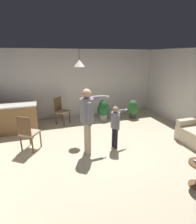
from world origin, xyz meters
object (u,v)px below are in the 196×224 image
object	(u,v)px
dining_chair_by_counter	(28,132)
potted_plant_corner	(133,108)
dining_chair_near_wall	(61,109)
person_child	(116,123)
potted_plant_by_wall	(103,109)
kitchen_counter	(18,118)
person_adult	(88,115)

from	to	relation	value
dining_chair_by_counter	potted_plant_corner	xyz separation A→B (m)	(3.93, 1.38, -0.14)
dining_chair_by_counter	dining_chair_near_wall	world-z (taller)	same
person_child	potted_plant_by_wall	xyz separation A→B (m)	(0.46, 2.19, -0.31)
potted_plant_by_wall	dining_chair_by_counter	bearing A→B (deg)	-149.84
kitchen_counter	dining_chair_by_counter	size ratio (longest dim) A/B	1.26
kitchen_counter	potted_plant_by_wall	distance (m)	3.10
potted_plant_by_wall	kitchen_counter	bearing A→B (deg)	-176.69
dining_chair_near_wall	potted_plant_by_wall	size ratio (longest dim) A/B	1.27
kitchen_counter	dining_chair_near_wall	distance (m)	1.48
kitchen_counter	person_child	xyz separation A→B (m)	(2.64, -2.01, 0.27)
person_adult	dining_chair_by_counter	distance (m)	1.69
dining_chair_near_wall	dining_chair_by_counter	bearing A→B (deg)	12.39
person_adult	dining_chair_near_wall	bearing A→B (deg)	-172.79
person_child	potted_plant_corner	world-z (taller)	person_child
person_adult	potted_plant_corner	world-z (taller)	person_adult
kitchen_counter	person_adult	distance (m)	2.81
kitchen_counter	dining_chair_near_wall	bearing A→B (deg)	12.02
person_child	dining_chair_near_wall	distance (m)	2.61
person_adult	dining_chair_near_wall	size ratio (longest dim) A/B	1.72
kitchen_counter	person_adult	world-z (taller)	person_adult
dining_chair_by_counter	potted_plant_by_wall	size ratio (longest dim) A/B	1.27
person_child	dining_chair_near_wall	world-z (taller)	person_child
dining_chair_near_wall	potted_plant_by_wall	world-z (taller)	dining_chair_near_wall
person_adult	dining_chair_by_counter	size ratio (longest dim) A/B	1.72
person_child	potted_plant_corner	bearing A→B (deg)	128.52
kitchen_counter	potted_plant_by_wall	xyz separation A→B (m)	(3.09, 0.18, -0.04)
person_child	potted_plant_by_wall	world-z (taller)	person_child
potted_plant_by_wall	person_adult	bearing A→B (deg)	-119.25
person_adult	potted_plant_by_wall	size ratio (longest dim) A/B	2.18
dining_chair_near_wall	person_child	bearing A→B (deg)	71.64
potted_plant_corner	dining_chair_by_counter	bearing A→B (deg)	-160.66
person_adult	potted_plant_corner	xyz separation A→B (m)	(2.46, 2.01, -0.66)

